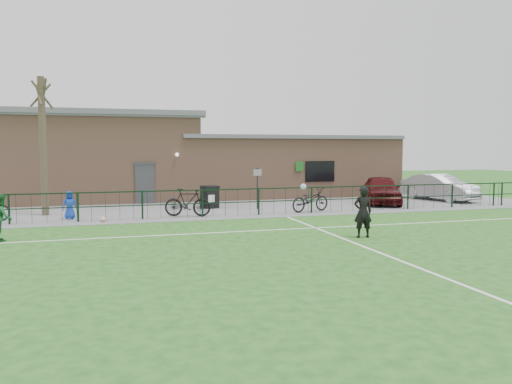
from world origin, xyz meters
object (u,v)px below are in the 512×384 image
object	(u,v)px
bare_tree	(43,147)
car_silver	(439,187)
car_maroon	(381,190)
sign_post	(257,188)
wheelie_bin_left	(208,198)
outfield_player	(1,217)
ball_ground	(103,219)
bicycle_d	(188,202)
spectator_child	(70,205)
bicycle_e	(310,200)
wheelie_bin_right	(210,198)

from	to	relation	value
bare_tree	car_silver	distance (m)	20.66
car_maroon	sign_post	bearing A→B (deg)	-152.73
wheelie_bin_left	car_maroon	xyz separation A→B (m)	(9.09, -0.78, 0.25)
outfield_player	ball_ground	bearing A→B (deg)	-59.10
bicycle_d	car_maroon	bearing A→B (deg)	-59.77
bare_tree	spectator_child	size ratio (longest dim) A/B	5.15
bicycle_e	spectator_child	xyz separation A→B (m)	(-10.47, 0.46, 0.03)
bare_tree	car_maroon	size ratio (longest dim) A/B	1.37
bare_tree	spectator_child	xyz separation A→B (m)	(1.13, -1.65, -2.40)
wheelie_bin_left	bicycle_d	bearing A→B (deg)	-98.75
bicycle_e	bare_tree	bearing A→B (deg)	61.67
wheelie_bin_left	ball_ground	size ratio (longest dim) A/B	4.16
car_silver	outfield_player	xyz separation A→B (m)	(-21.12, -6.64, -0.00)
wheelie_bin_left	sign_post	xyz separation A→B (m)	(2.15, -1.20, 0.50)
bare_tree	bicycle_e	bearing A→B (deg)	-10.34
bare_tree	ball_ground	xyz separation A→B (m)	(2.44, -2.79, -2.88)
bare_tree	wheelie_bin_right	size ratio (longest dim) A/B	5.97
bicycle_d	outfield_player	size ratio (longest dim) A/B	1.32
sign_post	bicycle_e	bearing A→B (deg)	-37.64
car_maroon	bicycle_e	world-z (taller)	car_maroon
wheelie_bin_left	ball_ground	world-z (taller)	wheelie_bin_left
sign_post	spectator_child	xyz separation A→B (m)	(-8.39, -1.14, -0.42)
wheelie_bin_left	bicycle_e	distance (m)	5.08
ball_ground	car_silver	bearing A→B (deg)	10.57
sign_post	bicycle_d	world-z (taller)	sign_post
bare_tree	outfield_player	xyz separation A→B (m)	(-0.58, -6.06, -2.25)
bare_tree	sign_post	xyz separation A→B (m)	(9.52, -0.51, -1.98)
car_maroon	outfield_player	distance (m)	18.05
bicycle_e	sign_post	bearing A→B (deg)	34.38
bare_tree	ball_ground	bearing A→B (deg)	-48.82
wheelie_bin_right	bicycle_d	size ratio (longest dim) A/B	0.51
spectator_child	car_maroon	bearing A→B (deg)	-4.34
wheelie_bin_right	car_silver	world-z (taller)	car_silver
bare_tree	wheelie_bin_left	bearing A→B (deg)	5.34
car_maroon	bicycle_d	size ratio (longest dim) A/B	2.20
wheelie_bin_right	outfield_player	size ratio (longest dim) A/B	0.67
wheelie_bin_left	wheelie_bin_right	distance (m)	0.13
bicycle_e	bicycle_d	bearing A→B (deg)	72.39
outfield_player	ball_ground	size ratio (longest dim) A/B	6.31
spectator_child	outfield_player	size ratio (longest dim) A/B	0.77
wheelie_bin_right	car_silver	distance (m)	13.12
bare_tree	spectator_child	distance (m)	3.12
bare_tree	sign_post	bearing A→B (deg)	-3.09
wheelie_bin_right	outfield_player	world-z (taller)	outfield_player
sign_post	car_silver	size ratio (longest dim) A/B	0.45
wheelie_bin_right	sign_post	bearing A→B (deg)	-42.58
wheelie_bin_left	sign_post	world-z (taller)	sign_post
car_silver	bicycle_d	xyz separation A→B (m)	(-14.62, -2.74, -0.14)
spectator_child	ball_ground	size ratio (longest dim) A/B	4.88
wheelie_bin_left	bicycle_d	xyz separation A→B (m)	(-1.45, -2.84, 0.10)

